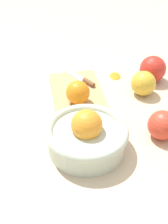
{
  "coord_description": "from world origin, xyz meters",
  "views": [
    {
      "loc": [
        -0.64,
        0.13,
        0.5
      ],
      "look_at": [
        -0.05,
        0.07,
        0.04
      ],
      "focal_mm": 46.88,
      "sensor_mm": 36.0,
      "label": 1
    }
  ],
  "objects_px": {
    "cutting_board": "(78,96)",
    "apple_front_right_2": "(153,69)",
    "orange_on_board": "(78,93)",
    "knife": "(82,79)",
    "bowl": "(86,135)",
    "apple_front_left_2": "(163,125)",
    "apple_front_right": "(143,83)"
  },
  "relations": [
    {
      "from": "cutting_board",
      "to": "orange_on_board",
      "type": "xyz_separation_m",
      "value": [
        -0.04,
        0.0,
        0.04
      ]
    },
    {
      "from": "apple_front_right",
      "to": "apple_front_left_2",
      "type": "distance_m",
      "value": 0.19
    },
    {
      "from": "orange_on_board",
      "to": "apple_front_right_2",
      "type": "relative_size",
      "value": 0.79
    },
    {
      "from": "bowl",
      "to": "knife",
      "type": "relative_size",
      "value": 1.44
    },
    {
      "from": "cutting_board",
      "to": "apple_front_right_2",
      "type": "height_order",
      "value": "apple_front_right_2"
    },
    {
      "from": "orange_on_board",
      "to": "apple_front_left_2",
      "type": "xyz_separation_m",
      "value": [
        -0.14,
        -0.2,
        -0.02
      ]
    },
    {
      "from": "knife",
      "to": "apple_front_right_2",
      "type": "xyz_separation_m",
      "value": [
        0.01,
        -0.23,
        0.02
      ]
    },
    {
      "from": "bowl",
      "to": "apple_front_right_2",
      "type": "distance_m",
      "value": 0.38
    },
    {
      "from": "apple_front_right_2",
      "to": "apple_front_left_2",
      "type": "relative_size",
      "value": 1.13
    },
    {
      "from": "cutting_board",
      "to": "knife",
      "type": "relative_size",
      "value": 1.9
    },
    {
      "from": "orange_on_board",
      "to": "bowl",
      "type": "bearing_deg",
      "value": -177.23
    },
    {
      "from": "apple_front_left_2",
      "to": "bowl",
      "type": "bearing_deg",
      "value": 97.52
    },
    {
      "from": "knife",
      "to": "orange_on_board",
      "type": "bearing_deg",
      "value": 170.0
    },
    {
      "from": "apple_front_left_2",
      "to": "knife",
      "type": "bearing_deg",
      "value": 34.64
    },
    {
      "from": "orange_on_board",
      "to": "apple_front_right_2",
      "type": "height_order",
      "value": "orange_on_board"
    },
    {
      "from": "bowl",
      "to": "knife",
      "type": "xyz_separation_m",
      "value": [
        0.28,
        -0.01,
        -0.02
      ]
    },
    {
      "from": "orange_on_board",
      "to": "knife",
      "type": "distance_m",
      "value": 0.12
    },
    {
      "from": "orange_on_board",
      "to": "apple_front_left_2",
      "type": "height_order",
      "value": "orange_on_board"
    },
    {
      "from": "bowl",
      "to": "apple_front_left_2",
      "type": "bearing_deg",
      "value": -82.48
    },
    {
      "from": "cutting_board",
      "to": "knife",
      "type": "bearing_deg",
      "value": -13.17
    },
    {
      "from": "cutting_board",
      "to": "apple_front_left_2",
      "type": "xyz_separation_m",
      "value": [
        -0.18,
        -0.2,
        0.03
      ]
    },
    {
      "from": "orange_on_board",
      "to": "apple_front_right_2",
      "type": "bearing_deg",
      "value": -62.53
    },
    {
      "from": "cutting_board",
      "to": "orange_on_board",
      "type": "distance_m",
      "value": 0.06
    },
    {
      "from": "knife",
      "to": "apple_front_right",
      "type": "distance_m",
      "value": 0.19
    },
    {
      "from": "orange_on_board",
      "to": "apple_front_right",
      "type": "height_order",
      "value": "orange_on_board"
    },
    {
      "from": "cutting_board",
      "to": "orange_on_board",
      "type": "bearing_deg",
      "value": 175.59
    },
    {
      "from": "cutting_board",
      "to": "apple_front_right_2",
      "type": "xyz_separation_m",
      "value": [
        0.09,
        -0.25,
        0.03
      ]
    },
    {
      "from": "apple_front_right",
      "to": "knife",
      "type": "bearing_deg",
      "value": 70.3
    },
    {
      "from": "bowl",
      "to": "orange_on_board",
      "type": "relative_size",
      "value": 2.97
    },
    {
      "from": "apple_front_right_2",
      "to": "apple_front_left_2",
      "type": "bearing_deg",
      "value": 169.41
    },
    {
      "from": "bowl",
      "to": "cutting_board",
      "type": "xyz_separation_m",
      "value": [
        0.21,
        0.0,
        -0.03
      ]
    },
    {
      "from": "bowl",
      "to": "apple_front_left_2",
      "type": "height_order",
      "value": "bowl"
    }
  ]
}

